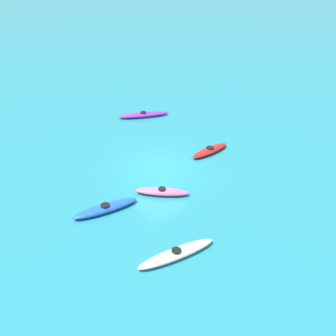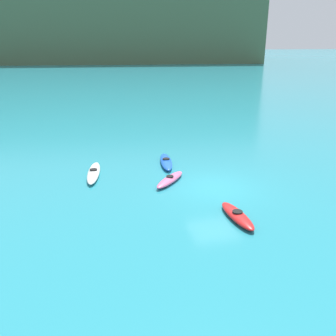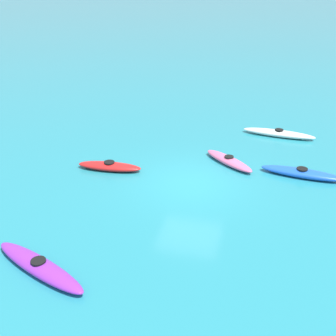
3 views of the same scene
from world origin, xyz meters
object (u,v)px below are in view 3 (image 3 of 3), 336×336
(kayak_white, at_px, (279,133))
(kayak_blue, at_px, (302,173))
(kayak_red, at_px, (110,166))
(kayak_pink, at_px, (229,161))
(kayak_purple, at_px, (39,266))

(kayak_white, height_order, kayak_blue, same)
(kayak_red, relative_size, kayak_pink, 1.11)
(kayak_white, height_order, kayak_purple, same)
(kayak_blue, height_order, kayak_pink, same)
(kayak_white, relative_size, kayak_purple, 1.02)
(kayak_blue, xyz_separation_m, kayak_purple, (7.80, -7.14, -0.00))
(kayak_purple, distance_m, kayak_pink, 9.28)
(kayak_blue, distance_m, kayak_purple, 10.57)
(kayak_purple, bearing_deg, kayak_pink, 153.18)
(kayak_red, xyz_separation_m, kayak_pink, (-1.76, 4.69, -0.00))
(kayak_pink, bearing_deg, kayak_white, 152.79)
(kayak_white, bearing_deg, kayak_blue, 12.31)
(kayak_white, distance_m, kayak_pink, 4.37)
(kayak_white, relative_size, kayak_pink, 1.46)
(kayak_pink, bearing_deg, kayak_purple, -26.82)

